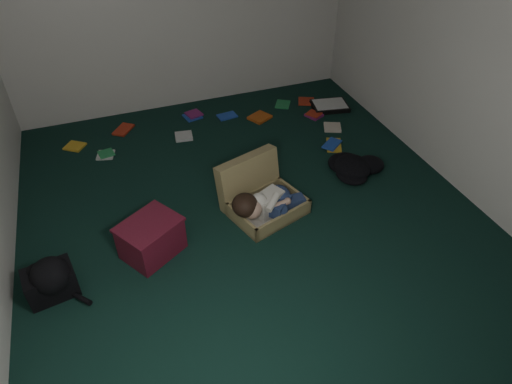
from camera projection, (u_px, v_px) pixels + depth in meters
floor at (250, 212)px, 4.17m from camera, size 4.50×4.50×0.00m
wall_front at (451, 326)px, 1.71m from camera, size 4.50×0.00×4.50m
wall_right at (469, 44)px, 3.89m from camera, size 0.00×4.50×4.50m
suitcase at (260, 195)px, 4.14m from camera, size 0.79×0.78×0.46m
person at (267, 203)px, 3.99m from camera, size 0.70×0.36×0.29m
maroon_bin at (151, 238)px, 3.68m from camera, size 0.59×0.56×0.32m
backpack at (50, 282)px, 3.37m from camera, size 0.49×0.42×0.26m
clothing_pile at (359, 162)px, 4.65m from camera, size 0.61×0.57×0.16m
paper_tray at (330, 106)px, 5.67m from camera, size 0.49×0.40×0.06m
book_scatter at (231, 125)px, 5.35m from camera, size 3.06×1.42×0.02m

